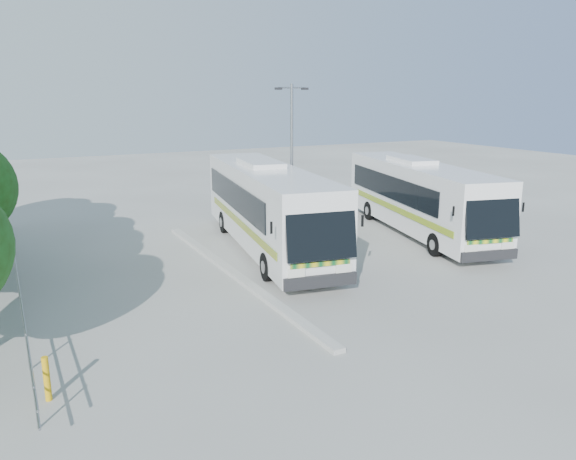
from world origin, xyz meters
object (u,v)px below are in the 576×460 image
coach_main (268,206)px  bollard (47,379)px  coach_adjacent (419,196)px  lamppost (292,154)px

coach_main → bollard: 14.09m
coach_main → bollard: bearing=-127.7°
coach_adjacent → coach_main: bearing=-172.0°
coach_main → lamppost: 3.64m
coach_main → coach_adjacent: coach_main is taller
lamppost → bollard: 17.38m
coach_main → lamppost: lamppost is taller
coach_adjacent → lamppost: lamppost is taller
coach_adjacent → bollard: coach_adjacent is taller
coach_main → bollard: (-10.25, -9.55, -1.52)m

